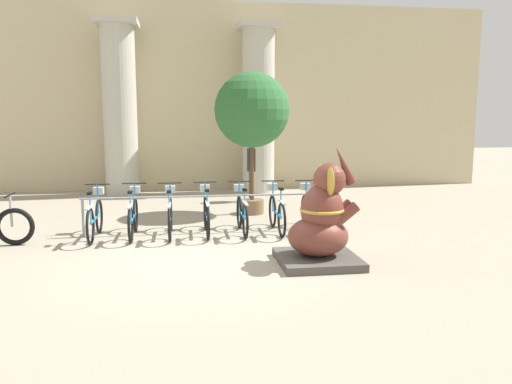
# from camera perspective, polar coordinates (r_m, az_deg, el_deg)

# --- Properties ---
(ground_plane) EXTENTS (60.00, 60.00, 0.00)m
(ground_plane) POSITION_cam_1_polar(r_m,az_deg,el_deg) (8.25, -6.19, -7.69)
(ground_plane) COLOR #9E937F
(building_facade) EXTENTS (20.00, 0.20, 6.00)m
(building_facade) POSITION_cam_1_polar(r_m,az_deg,el_deg) (16.55, -7.58, 10.74)
(building_facade) COLOR #C6B78E
(building_facade) RESTS_ON ground_plane
(column_left) EXTENTS (1.24, 1.24, 5.16)m
(column_left) POSITION_cam_1_polar(r_m,az_deg,el_deg) (15.64, -15.30, 9.29)
(column_left) COLOR #BCB7A8
(column_left) RESTS_ON ground_plane
(column_right) EXTENTS (1.24, 1.24, 5.16)m
(column_right) POSITION_cam_1_polar(r_m,az_deg,el_deg) (15.72, 0.28, 9.57)
(column_right) COLOR #BCB7A8
(column_right) RESTS_ON ground_plane
(bike_rack) EXTENTS (4.86, 0.05, 0.77)m
(bike_rack) POSITION_cam_1_polar(r_m,az_deg,el_deg) (10.02, -5.73, -1.16)
(bike_rack) COLOR gray
(bike_rack) RESTS_ON ground_plane
(bicycle_0) EXTENTS (0.48, 1.68, 1.01)m
(bicycle_0) POSITION_cam_1_polar(r_m,az_deg,el_deg) (10.05, -17.91, -2.77)
(bicycle_0) COLOR black
(bicycle_0) RESTS_ON ground_plane
(bicycle_1) EXTENTS (0.48, 1.68, 1.01)m
(bicycle_1) POSITION_cam_1_polar(r_m,az_deg,el_deg) (10.00, -13.85, -2.67)
(bicycle_1) COLOR black
(bicycle_1) RESTS_ON ground_plane
(bicycle_2) EXTENTS (0.48, 1.68, 1.01)m
(bicycle_2) POSITION_cam_1_polar(r_m,az_deg,el_deg) (9.91, -9.78, -2.64)
(bicycle_2) COLOR black
(bicycle_2) RESTS_ON ground_plane
(bicycle_3) EXTENTS (0.48, 1.68, 1.01)m
(bicycle_3) POSITION_cam_1_polar(r_m,az_deg,el_deg) (9.96, -5.69, -2.50)
(bicycle_3) COLOR black
(bicycle_3) RESTS_ON ground_plane
(bicycle_4) EXTENTS (0.48, 1.68, 1.01)m
(bicycle_4) POSITION_cam_1_polar(r_m,az_deg,el_deg) (10.01, -1.62, -2.41)
(bicycle_4) COLOR black
(bicycle_4) RESTS_ON ground_plane
(bicycle_5) EXTENTS (0.48, 1.68, 1.01)m
(bicycle_5) POSITION_cam_1_polar(r_m,az_deg,el_deg) (10.13, 2.37, -2.30)
(bicycle_5) COLOR black
(bicycle_5) RESTS_ON ground_plane
(bicycle_6) EXTENTS (0.48, 1.68, 1.01)m
(bicycle_6) POSITION_cam_1_polar(r_m,az_deg,el_deg) (10.26, 6.30, -2.20)
(bicycle_6) COLOR black
(bicycle_6) RESTS_ON ground_plane
(elephant_statue) EXTENTS (1.24, 1.24, 1.88)m
(elephant_statue) POSITION_cam_1_polar(r_m,az_deg,el_deg) (7.92, 7.48, -3.63)
(elephant_statue) COLOR #4C4742
(elephant_statue) RESTS_ON ground_plane
(person_pedestrian) EXTENTS (0.23, 0.47, 1.73)m
(person_pedestrian) POSITION_cam_1_polar(r_m,az_deg,el_deg) (13.85, -0.56, 3.20)
(person_pedestrian) COLOR brown
(person_pedestrian) RESTS_ON ground_plane
(potted_tree) EXTENTS (1.78, 1.78, 3.38)m
(potted_tree) POSITION_cam_1_polar(r_m,az_deg,el_deg) (11.94, -0.46, 9.14)
(potted_tree) COLOR brown
(potted_tree) RESTS_ON ground_plane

